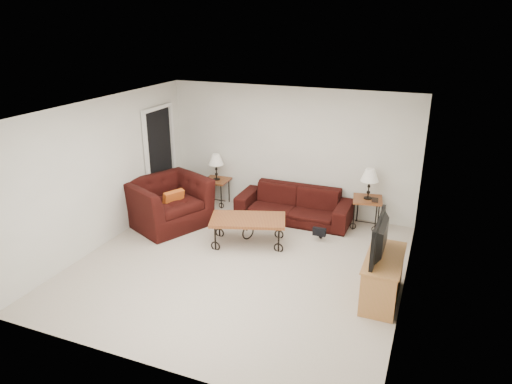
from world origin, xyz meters
TOP-DOWN VIEW (x-y plane):
  - ground at (0.00, 0.00)m, footprint 5.00×5.00m
  - wall_back at (0.00, 2.50)m, footprint 5.00×0.02m
  - wall_front at (0.00, -2.50)m, footprint 5.00×0.02m
  - wall_left at (-2.50, 0.00)m, footprint 0.02×5.00m
  - wall_right at (2.50, 0.00)m, footprint 0.02×5.00m
  - ceiling at (0.00, 0.00)m, footprint 5.00×5.00m
  - doorway at (-2.47, 1.65)m, footprint 0.08×0.94m
  - sofa at (0.26, 2.02)m, footprint 2.19×0.86m
  - side_table_left at (-1.49, 2.20)m, footprint 0.52×0.52m
  - side_table_right at (1.63, 2.20)m, footprint 0.61×0.61m
  - lamp_left at (-1.49, 2.20)m, footprint 0.32×0.32m
  - lamp_right at (1.63, 2.20)m, footprint 0.38×0.38m
  - photo_frame_left at (-1.64, 2.05)m, footprint 0.11×0.04m
  - photo_frame_right at (1.78, 2.05)m, footprint 0.12×0.02m
  - coffee_table at (-0.16, 0.74)m, footprint 1.43×1.06m
  - armchair at (-1.88, 0.92)m, footprint 1.67×1.76m
  - throw_pillow at (-1.73, 0.87)m, footprint 0.27×0.41m
  - tv_stand at (2.23, -0.14)m, footprint 0.46×1.10m
  - television at (2.21, -0.14)m, footprint 0.13×0.98m
  - backpack at (0.97, 1.40)m, footprint 0.43×0.38m

SIDE VIEW (x-z plane):
  - ground at x=0.00m, z-range 0.00..0.00m
  - backpack at x=0.97m, z-range 0.00..0.46m
  - coffee_table at x=-0.16m, z-range 0.00..0.48m
  - side_table_left at x=-1.49m, z-range 0.00..0.55m
  - side_table_right at x=1.63m, z-range 0.00..0.58m
  - sofa at x=0.26m, z-range 0.00..0.64m
  - tv_stand at x=2.23m, z-range 0.00..0.66m
  - armchair at x=-1.88m, z-range 0.00..0.89m
  - throw_pillow at x=-1.73m, z-range 0.32..0.72m
  - photo_frame_left at x=-1.64m, z-range 0.55..0.64m
  - photo_frame_right at x=1.78m, z-range 0.58..0.67m
  - lamp_left at x=-1.49m, z-range 0.55..1.09m
  - lamp_right at x=1.63m, z-range 0.58..1.15m
  - television at x=2.21m, z-range 0.66..1.23m
  - doorway at x=-2.47m, z-range 0.00..2.04m
  - wall_back at x=0.00m, z-range 0.00..2.50m
  - wall_front at x=0.00m, z-range 0.00..2.50m
  - wall_left at x=-2.50m, z-range 0.00..2.50m
  - wall_right at x=2.50m, z-range 0.00..2.50m
  - ceiling at x=0.00m, z-range 2.50..2.50m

